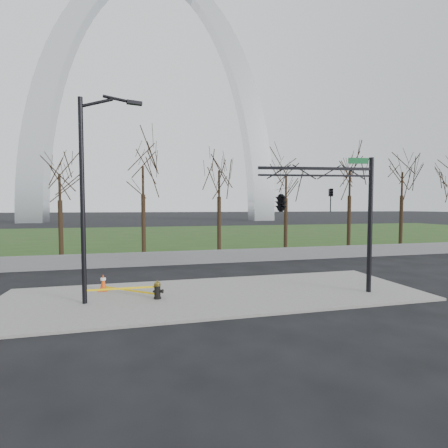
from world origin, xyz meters
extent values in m
plane|color=black|center=(0.00, 0.00, 0.00)|extent=(500.00, 500.00, 0.00)
cube|color=slate|center=(0.00, 0.00, 0.05)|extent=(18.00, 6.00, 0.10)
cube|color=#243D16|center=(0.00, 30.00, 0.03)|extent=(120.00, 40.00, 0.06)
cube|color=#59595B|center=(0.00, 8.00, 0.45)|extent=(60.00, 0.30, 0.90)
cylinder|color=black|center=(-2.55, -0.20, 0.13)|extent=(0.31, 0.31, 0.05)
cylinder|color=black|center=(-2.55, -0.20, 0.37)|extent=(0.24, 0.24, 0.55)
cylinder|color=black|center=(-2.38, -0.27, 0.42)|extent=(0.22, 0.21, 0.15)
cylinder|color=black|center=(-2.68, -0.14, 0.39)|extent=(0.12, 0.12, 0.09)
cylinder|color=brown|center=(-2.55, -0.20, 0.66)|extent=(0.27, 0.27, 0.05)
ellipsoid|color=brown|center=(-2.55, -0.20, 0.72)|extent=(0.25, 0.25, 0.19)
cylinder|color=brown|center=(-2.55, -0.20, 0.83)|extent=(0.05, 0.05, 0.07)
cube|color=#E7440C|center=(-4.86, 1.68, 0.12)|extent=(0.43, 0.43, 0.04)
cone|color=#E7440C|center=(-4.86, 1.68, 0.50)|extent=(0.30, 0.30, 0.70)
cylinder|color=white|center=(-4.86, 1.68, 0.62)|extent=(0.22, 0.22, 0.11)
cylinder|color=black|center=(-5.33, -0.16, 4.00)|extent=(0.18, 0.18, 8.00)
cylinder|color=black|center=(-4.79, -0.06, 7.85)|extent=(1.26, 0.36, 0.56)
cylinder|color=black|center=(-3.95, 0.11, 8.10)|extent=(1.21, 0.35, 0.22)
cube|color=black|center=(-3.36, 0.22, 8.05)|extent=(0.63, 0.33, 0.14)
cylinder|color=black|center=(6.58, -1.34, 3.00)|extent=(0.20, 0.20, 6.00)
cube|color=black|center=(4.11, -0.96, 5.50)|extent=(4.96, 0.87, 0.12)
cube|color=black|center=(4.11, -0.96, 5.20)|extent=(4.95, 0.84, 0.08)
cube|color=#0C5926|center=(5.99, -1.25, 5.85)|extent=(0.90, 0.18, 0.25)
imported|color=black|center=(4.80, -1.07, 4.15)|extent=(0.19, 0.22, 1.00)
imported|color=black|center=(2.63, -0.73, 4.15)|extent=(0.90, 2.54, 1.00)
cube|color=yellow|center=(-3.94, -0.18, 0.60)|extent=(2.77, 0.04, 0.08)
cube|color=yellow|center=(-3.71, 0.74, 0.28)|extent=(2.31, 1.88, 0.08)
camera|label=1|loc=(-3.01, -13.41, 3.84)|focal=25.70mm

